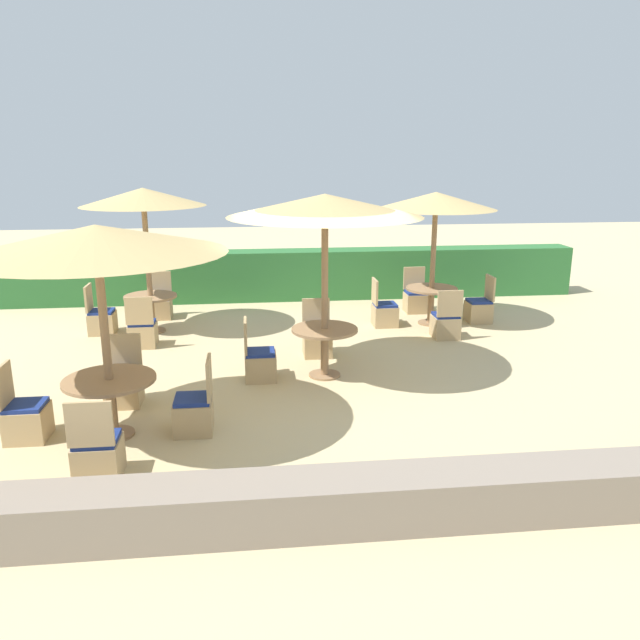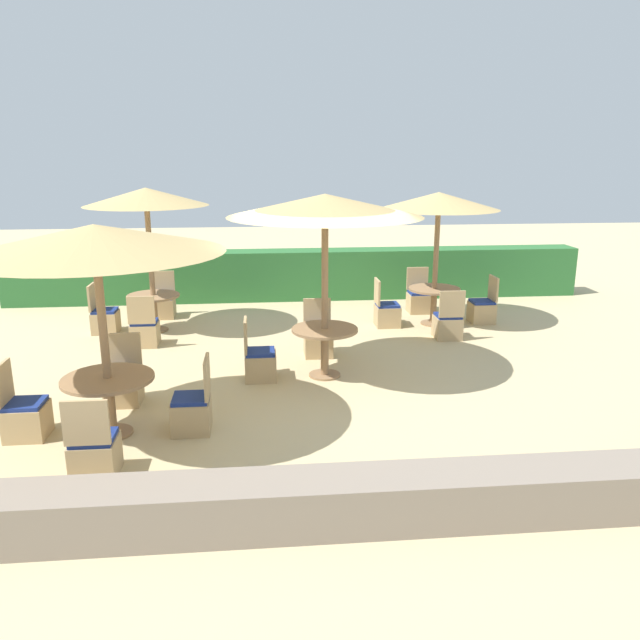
# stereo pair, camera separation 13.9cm
# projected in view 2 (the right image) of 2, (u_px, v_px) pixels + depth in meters

# --- Properties ---
(ground_plane) EXTENTS (40.00, 40.00, 0.00)m
(ground_plane) POSITION_uv_depth(u_px,v_px,m) (324.00, 392.00, 8.84)
(ground_plane) COLOR #C6B284
(hedge_row) EXTENTS (13.00, 0.70, 1.12)m
(hedge_row) POSITION_uv_depth(u_px,v_px,m) (298.00, 275.00, 14.32)
(hedge_row) COLOR #2D6B33
(hedge_row) RESTS_ON ground_plane
(stone_border) EXTENTS (10.00, 0.56, 0.49)m
(stone_border) POSITION_uv_depth(u_px,v_px,m) (361.00, 501.00, 5.66)
(stone_border) COLOR gray
(stone_border) RESTS_ON ground_plane
(parasol_back_left) EXTENTS (2.24, 2.24, 2.67)m
(parasol_back_left) POSITION_uv_depth(u_px,v_px,m) (146.00, 198.00, 11.21)
(parasol_back_left) COLOR #93704C
(parasol_back_left) RESTS_ON ground_plane
(round_table_back_left) EXTENTS (0.98, 0.98, 0.70)m
(round_table_back_left) POSITION_uv_depth(u_px,v_px,m) (154.00, 303.00, 11.72)
(round_table_back_left) COLOR #93704C
(round_table_back_left) RESTS_ON ground_plane
(patio_chair_back_left_north) EXTENTS (0.46, 0.46, 0.93)m
(patio_chair_back_left_north) POSITION_uv_depth(u_px,v_px,m) (163.00, 305.00, 12.75)
(patio_chair_back_left_north) COLOR tan
(patio_chair_back_left_north) RESTS_ON ground_plane
(patio_chair_back_left_south) EXTENTS (0.46, 0.46, 0.93)m
(patio_chair_back_left_south) POSITION_uv_depth(u_px,v_px,m) (145.00, 331.00, 10.89)
(patio_chair_back_left_south) COLOR tan
(patio_chair_back_left_south) RESTS_ON ground_plane
(patio_chair_back_left_west) EXTENTS (0.46, 0.46, 0.93)m
(patio_chair_back_left_west) POSITION_uv_depth(u_px,v_px,m) (104.00, 319.00, 11.68)
(patio_chair_back_left_west) COLOR tan
(patio_chair_back_left_west) RESTS_ON ground_plane
(parasol_back_right) EXTENTS (2.28, 2.28, 2.56)m
(parasol_back_right) POSITION_uv_depth(u_px,v_px,m) (439.00, 202.00, 11.69)
(parasol_back_right) COLOR #93704C
(parasol_back_right) RESTS_ON ground_plane
(round_table_back_right) EXTENTS (1.00, 1.00, 0.73)m
(round_table_back_right) POSITION_uv_depth(u_px,v_px,m) (434.00, 296.00, 12.17)
(round_table_back_right) COLOR #93704C
(round_table_back_right) RESTS_ON ground_plane
(patio_chair_back_right_south) EXTENTS (0.46, 0.46, 0.93)m
(patio_chair_back_right_south) POSITION_uv_depth(u_px,v_px,m) (448.00, 325.00, 11.31)
(patio_chair_back_right_south) COLOR tan
(patio_chair_back_right_south) RESTS_ON ground_plane
(patio_chair_back_right_west) EXTENTS (0.46, 0.46, 0.93)m
(patio_chair_back_right_west) POSITION_uv_depth(u_px,v_px,m) (386.00, 313.00, 12.12)
(patio_chair_back_right_west) COLOR tan
(patio_chair_back_right_west) RESTS_ON ground_plane
(patio_chair_back_right_east) EXTENTS (0.46, 0.46, 0.93)m
(patio_chair_back_right_east) POSITION_uv_depth(u_px,v_px,m) (482.00, 310.00, 12.37)
(patio_chair_back_right_east) COLOR tan
(patio_chair_back_right_east) RESTS_ON ground_plane
(patio_chair_back_right_north) EXTENTS (0.46, 0.46, 0.93)m
(patio_chair_back_right_north) POSITION_uv_depth(u_px,v_px,m) (419.00, 300.00, 13.16)
(patio_chair_back_right_north) COLOR tan
(patio_chair_back_right_north) RESTS_ON ground_plane
(parasol_center) EXTENTS (2.81, 2.81, 2.73)m
(parasol_center) POSITION_uv_depth(u_px,v_px,m) (325.00, 206.00, 8.82)
(parasol_center) COLOR #93704C
(parasol_center) RESTS_ON ground_plane
(round_table_center) EXTENTS (0.99, 0.99, 0.75)m
(round_table_center) POSITION_uv_depth(u_px,v_px,m) (325.00, 340.00, 9.34)
(round_table_center) COLOR #93704C
(round_table_center) RESTS_ON ground_plane
(patio_chair_center_north) EXTENTS (0.46, 0.46, 0.93)m
(patio_chair_center_north) POSITION_uv_depth(u_px,v_px,m) (318.00, 340.00, 10.39)
(patio_chair_center_north) COLOR tan
(patio_chair_center_north) RESTS_ON ground_plane
(patio_chair_center_west) EXTENTS (0.46, 0.46, 0.93)m
(patio_chair_center_west) POSITION_uv_depth(u_px,v_px,m) (259.00, 362.00, 9.29)
(patio_chair_center_west) COLOR tan
(patio_chair_center_west) RESTS_ON ground_plane
(parasol_front_left) EXTENTS (2.90, 2.90, 2.53)m
(parasol_front_left) POSITION_uv_depth(u_px,v_px,m) (94.00, 239.00, 6.92)
(parasol_front_left) COLOR #93704C
(parasol_front_left) RESTS_ON ground_plane
(round_table_front_left) EXTENTS (1.08, 1.08, 0.73)m
(round_table_front_left) POSITION_uv_depth(u_px,v_px,m) (109.00, 389.00, 7.39)
(round_table_front_left) COLOR #93704C
(round_table_front_left) RESTS_ON ground_plane
(patio_chair_front_left_west) EXTENTS (0.46, 0.46, 0.93)m
(patio_chair_front_left_west) POSITION_uv_depth(u_px,v_px,m) (25.00, 416.00, 7.40)
(patio_chair_front_left_west) COLOR tan
(patio_chair_front_left_west) RESTS_ON ground_plane
(patio_chair_front_left_south) EXTENTS (0.46, 0.46, 0.93)m
(patio_chair_front_left_south) POSITION_uv_depth(u_px,v_px,m) (95.00, 453.00, 6.51)
(patio_chair_front_left_south) COLOR tan
(patio_chair_front_left_south) RESTS_ON ground_plane
(patio_chair_front_left_east) EXTENTS (0.46, 0.46, 0.93)m
(patio_chair_front_left_east) POSITION_uv_depth(u_px,v_px,m) (193.00, 411.00, 7.56)
(patio_chair_front_left_east) COLOR tan
(patio_chair_front_left_east) RESTS_ON ground_plane
(patio_chair_front_left_north) EXTENTS (0.46, 0.46, 0.93)m
(patio_chair_front_left_north) POSITION_uv_depth(u_px,v_px,m) (124.00, 384.00, 8.42)
(patio_chair_front_left_north) COLOR tan
(patio_chair_front_left_north) RESTS_ON ground_plane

